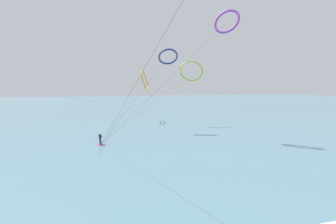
{
  "coord_description": "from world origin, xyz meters",
  "views": [
    {
      "loc": [
        -7.06,
        -2.54,
        8.29
      ],
      "look_at": [
        0.0,
        19.36,
        5.72
      ],
      "focal_mm": 24.16,
      "sensor_mm": 36.0,
      "label": 1
    }
  ],
  "objects_px": {
    "kite_violet": "(227,22)",
    "kite_navy": "(168,56)",
    "kite_amber": "(145,80)",
    "surfer_magenta": "(100,140)",
    "kite_lime": "(191,71)"
  },
  "relations": [
    {
      "from": "surfer_magenta",
      "to": "kite_violet",
      "type": "distance_m",
      "value": 27.8
    },
    {
      "from": "kite_violet",
      "to": "kite_navy",
      "type": "xyz_separation_m",
      "value": [
        -7.73,
        8.0,
        -5.02
      ]
    },
    {
      "from": "kite_violet",
      "to": "kite_amber",
      "type": "xyz_separation_m",
      "value": [
        -9.63,
        20.72,
        -9.27
      ]
    },
    {
      "from": "kite_amber",
      "to": "kite_navy",
      "type": "bearing_deg",
      "value": -148.4
    },
    {
      "from": "kite_violet",
      "to": "kite_navy",
      "type": "relative_size",
      "value": 1.45
    },
    {
      "from": "kite_lime",
      "to": "kite_amber",
      "type": "height_order",
      "value": "kite_lime"
    },
    {
      "from": "kite_lime",
      "to": "kite_amber",
      "type": "bearing_deg",
      "value": 152.47
    },
    {
      "from": "kite_navy",
      "to": "kite_violet",
      "type": "bearing_deg",
      "value": -19.1
    },
    {
      "from": "kite_lime",
      "to": "kite_navy",
      "type": "bearing_deg",
      "value": -131.68
    },
    {
      "from": "kite_violet",
      "to": "kite_navy",
      "type": "bearing_deg",
      "value": -172.35
    },
    {
      "from": "kite_amber",
      "to": "surfer_magenta",
      "type": "bearing_deg",
      "value": 176.1
    },
    {
      "from": "kite_lime",
      "to": "surfer_magenta",
      "type": "bearing_deg",
      "value": -129.99
    },
    {
      "from": "kite_violet",
      "to": "kite_amber",
      "type": "distance_m",
      "value": 24.66
    },
    {
      "from": "kite_lime",
      "to": "kite_amber",
      "type": "distance_m",
      "value": 12.25
    },
    {
      "from": "kite_lime",
      "to": "kite_navy",
      "type": "height_order",
      "value": "kite_navy"
    }
  ]
}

